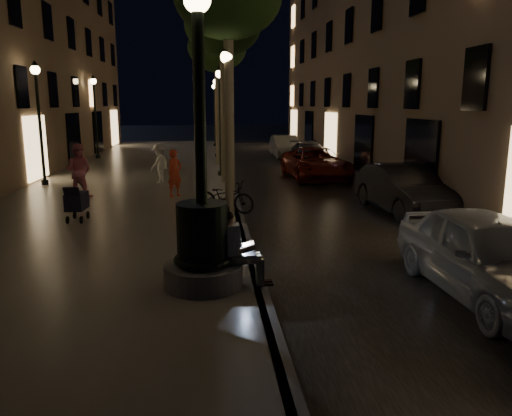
{
  "coord_description": "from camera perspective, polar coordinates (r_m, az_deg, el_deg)",
  "views": [
    {
      "loc": [
        -0.88,
        -6.47,
        3.38
      ],
      "look_at": [
        0.04,
        3.0,
        1.38
      ],
      "focal_mm": 35.0,
      "sensor_mm": 36.0,
      "label": 1
    }
  ],
  "objects": [
    {
      "name": "lamp_curb_d",
      "position": [
        38.47,
        -4.76,
        11.58
      ],
      "size": [
        0.36,
        0.36,
        4.81
      ],
      "color": "black",
      "rests_on": "promenade"
    },
    {
      "name": "fountain_lamppost",
      "position": [
        8.74,
        -6.15,
        -2.58
      ],
      "size": [
        1.4,
        1.4,
        5.21
      ],
      "color": "#59595B",
      "rests_on": "promenade"
    },
    {
      "name": "lamp_left_c",
      "position": [
        31.16,
        -17.95,
        11.01
      ],
      "size": [
        0.36,
        0.36,
        4.81
      ],
      "color": "black",
      "rests_on": "promenade"
    },
    {
      "name": "tree_second",
      "position": [
        20.69,
        -3.82,
        20.02
      ],
      "size": [
        3.0,
        3.0,
        7.4
      ],
      "color": "#6B604C",
      "rests_on": "promenade"
    },
    {
      "name": "pedestrian_red",
      "position": [
        17.51,
        -9.27,
        3.95
      ],
      "size": [
        0.71,
        0.7,
        1.65
      ],
      "primitive_type": "imported",
      "rotation": [
        0.0,
        0.0,
        0.74
      ],
      "color": "#CA4128",
      "rests_on": "promenade"
    },
    {
      "name": "lamp_curb_a",
      "position": [
        14.48,
        -3.29,
        11.25
      ],
      "size": [
        0.36,
        0.36,
        4.81
      ],
      "color": "black",
      "rests_on": "promenade"
    },
    {
      "name": "car_front",
      "position": [
        9.7,
        25.03,
        -4.91
      ],
      "size": [
        1.92,
        4.55,
        1.54
      ],
      "primitive_type": "imported",
      "rotation": [
        0.0,
        0.0,
        0.02
      ],
      "color": "#AEB2B6",
      "rests_on": "ground"
    },
    {
      "name": "tree_third",
      "position": [
        26.62,
        -4.46,
        17.75
      ],
      "size": [
        3.0,
        3.0,
        7.2
      ],
      "color": "#6B604C",
      "rests_on": "promenade"
    },
    {
      "name": "tree_far",
      "position": [
        32.62,
        -4.55,
        17.17
      ],
      "size": [
        3.0,
        3.0,
        7.5
      ],
      "color": "#6B604C",
      "rests_on": "promenade"
    },
    {
      "name": "car_second",
      "position": [
        16.23,
        16.57,
        2.07
      ],
      "size": [
        1.96,
        4.75,
        1.53
      ],
      "primitive_type": "imported",
      "rotation": [
        0.0,
        0.0,
        0.08
      ],
      "color": "black",
      "rests_on": "ground"
    },
    {
      "name": "curb_strip",
      "position": [
        21.73,
        -3.15,
        3.14
      ],
      "size": [
        0.25,
        45.0,
        0.2
      ],
      "primitive_type": "cube",
      "color": "#59595B",
      "rests_on": "ground"
    },
    {
      "name": "promenade",
      "position": [
        21.94,
        -13.66,
        2.91
      ],
      "size": [
        8.0,
        45.0,
        0.2
      ],
      "primitive_type": "cube",
      "color": "slate",
      "rests_on": "ground"
    },
    {
      "name": "building_right",
      "position": [
        27.09,
        19.43,
        19.95
      ],
      "size": [
        8.0,
        36.0,
        15.0
      ],
      "primitive_type": "cube",
      "color": "brown",
      "rests_on": "ground"
    },
    {
      "name": "lamp_curb_c",
      "position": [
        30.47,
        -4.53,
        11.53
      ],
      "size": [
        0.36,
        0.36,
        4.81
      ],
      "color": "black",
      "rests_on": "promenade"
    },
    {
      "name": "pedestrian_pink",
      "position": [
        18.17,
        -19.62,
        4.04
      ],
      "size": [
        1.02,
        0.86,
        1.86
      ],
      "primitive_type": "imported",
      "rotation": [
        0.0,
        0.0,
        2.95
      ],
      "color": "#D67187",
      "rests_on": "promenade"
    },
    {
      "name": "lamp_curb_b",
      "position": [
        22.48,
        -4.13,
        11.44
      ],
      "size": [
        0.36,
        0.36,
        4.81
      ],
      "color": "black",
      "rests_on": "promenade"
    },
    {
      "name": "car_third",
      "position": [
        22.84,
        6.87,
        5.06
      ],
      "size": [
        2.64,
        5.28,
        1.44
      ],
      "primitive_type": "imported",
      "rotation": [
        0.0,
        0.0,
        0.05
      ],
      "color": "maroon",
      "rests_on": "ground"
    },
    {
      "name": "lamp_left_b",
      "position": [
        21.48,
        -23.61,
        10.49
      ],
      "size": [
        0.36,
        0.36,
        4.81
      ],
      "color": "black",
      "rests_on": "promenade"
    },
    {
      "name": "stroller",
      "position": [
        14.5,
        -19.82,
        0.72
      ],
      "size": [
        0.5,
        1.1,
        1.11
      ],
      "rotation": [
        0.0,
        0.0,
        -0.06
      ],
      "color": "black",
      "rests_on": "promenade"
    },
    {
      "name": "seated_man_laptop",
      "position": [
        8.83,
        -2.12,
        -4.39
      ],
      "size": [
        0.97,
        0.33,
        1.34
      ],
      "color": "tan",
      "rests_on": "promenade"
    },
    {
      "name": "ground",
      "position": [
        21.75,
        -3.14,
        2.88
      ],
      "size": [
        120.0,
        120.0,
        0.0
      ],
      "primitive_type": "plane",
      "color": "black",
      "rests_on": "ground"
    },
    {
      "name": "cobble_lane",
      "position": [
        22.07,
        4.67,
        3.02
      ],
      "size": [
        6.0,
        45.0,
        0.02
      ],
      "primitive_type": "cube",
      "color": "black",
      "rests_on": "ground"
    },
    {
      "name": "car_rear",
      "position": [
        27.5,
        6.11,
        6.09
      ],
      "size": [
        1.97,
        4.57,
        1.31
      ],
      "primitive_type": "imported",
      "rotation": [
        0.0,
        0.0,
        -0.03
      ],
      "color": "#333438",
      "rests_on": "ground"
    },
    {
      "name": "car_fifth",
      "position": [
        31.92,
        3.31,
        7.01
      ],
      "size": [
        1.5,
        4.28,
        1.41
      ],
      "primitive_type": "imported",
      "rotation": [
        0.0,
        0.0,
        0.0
      ],
      "color": "gray",
      "rests_on": "ground"
    },
    {
      "name": "bicycle",
      "position": [
        14.79,
        -3.57,
        1.3
      ],
      "size": [
        1.93,
        1.34,
        0.96
      ],
      "primitive_type": "imported",
      "rotation": [
        0.0,
        0.0,
        1.14
      ],
      "color": "black",
      "rests_on": "promenade"
    },
    {
      "name": "pedestrian_white",
      "position": [
        20.76,
        -10.97,
        5.02
      ],
      "size": [
        1.03,
        1.18,
        1.59
      ],
      "primitive_type": "imported",
      "rotation": [
        0.0,
        0.0,
        4.18
      ],
      "color": "silver",
      "rests_on": "promenade"
    }
  ]
}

